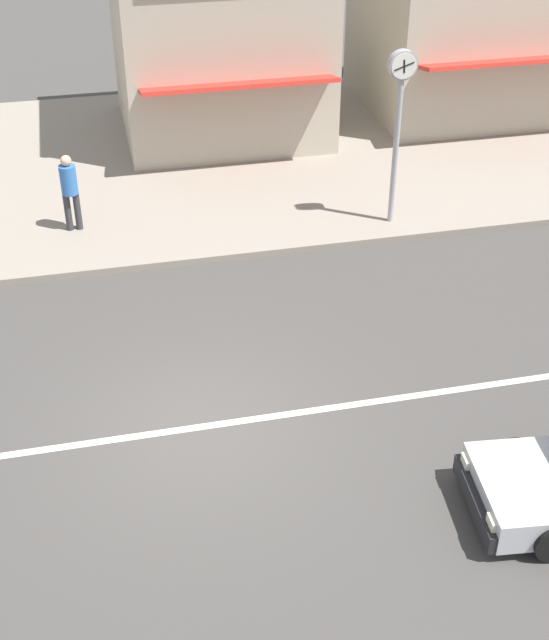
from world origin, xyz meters
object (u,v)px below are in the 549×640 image
(street_clock, at_px, (400,101))
(shopfront_corner_warung, at_px, (219,36))
(pedestrian_near_clock, at_px, (69,187))
(shopfront_far_kios, at_px, (482,6))

(street_clock, height_order, shopfront_corner_warung, shopfront_corner_warung)
(pedestrian_near_clock, bearing_deg, shopfront_far_kios, 25.47)
(street_clock, relative_size, shopfront_corner_warung, 0.66)
(shopfront_far_kios, bearing_deg, street_clock, -125.53)
(street_clock, distance_m, shopfront_corner_warung, 6.61)
(street_clock, xyz_separation_m, shopfront_far_kios, (4.60, 6.44, -0.01))
(pedestrian_near_clock, xyz_separation_m, shopfront_corner_warung, (4.02, 4.97, 1.43))
(street_clock, xyz_separation_m, pedestrian_near_clock, (-6.62, 1.10, -1.69))
(shopfront_corner_warung, xyz_separation_m, shopfront_far_kios, (7.20, 0.38, 0.25))
(pedestrian_near_clock, bearing_deg, shopfront_corner_warung, 51.03)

